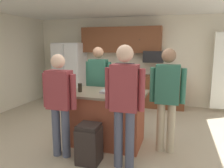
{
  "coord_description": "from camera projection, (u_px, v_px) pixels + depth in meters",
  "views": [
    {
      "loc": [
        1.3,
        -3.83,
        1.79
      ],
      "look_at": [
        0.1,
        0.08,
        1.05
      ],
      "focal_mm": 35.12,
      "sensor_mm": 36.0,
      "label": 1
    }
  ],
  "objects": [
    {
      "name": "person_guest_by_door",
      "position": [
        60.0,
        99.0,
        3.41
      ],
      "size": [
        0.57,
        0.22,
        1.65
      ],
      "rotation": [
        0.0,
        0.0,
        0.89
      ],
      "color": "#4C5166",
      "rests_on": "ground"
    },
    {
      "name": "serving_tray",
      "position": [
        114.0,
        92.0,
        3.84
      ],
      "size": [
        0.44,
        0.3,
        0.04
      ],
      "color": "#B7B7BC",
      "rests_on": "kitchen_island"
    },
    {
      "name": "kitchen_island",
      "position": [
        107.0,
        118.0,
        3.97
      ],
      "size": [
        1.38,
        0.91,
        0.95
      ],
      "color": "#9E4C33",
      "rests_on": "ground"
    },
    {
      "name": "back_wall",
      "position": [
        135.0,
        61.0,
        6.7
      ],
      "size": [
        6.4,
        0.1,
        2.6
      ],
      "primitive_type": "cube",
      "color": "beige",
      "rests_on": "ground"
    },
    {
      "name": "glass_short_whisky",
      "position": [
        80.0,
        88.0,
        3.92
      ],
      "size": [
        0.07,
        0.07,
        0.16
      ],
      "color": "black",
      "rests_on": "kitchen_island"
    },
    {
      "name": "person_guest_left",
      "position": [
        98.0,
        81.0,
        4.69
      ],
      "size": [
        0.57,
        0.23,
        1.74
      ],
      "rotation": [
        0.0,
        0.0,
        -1.03
      ],
      "color": "#4C5166",
      "rests_on": "ground"
    },
    {
      "name": "glass_pilsner",
      "position": [
        123.0,
        86.0,
        4.08
      ],
      "size": [
        0.07,
        0.07,
        0.16
      ],
      "color": "black",
      "rests_on": "kitchen_island"
    },
    {
      "name": "microwave_over_range",
      "position": [
        154.0,
        57.0,
        6.22
      ],
      "size": [
        0.56,
        0.4,
        0.32
      ],
      "primitive_type": "cube",
      "color": "black"
    },
    {
      "name": "mug_ceramic_white",
      "position": [
        136.0,
        90.0,
        3.86
      ],
      "size": [
        0.13,
        0.09,
        0.1
      ],
      "color": "white",
      "rests_on": "kitchen_island"
    },
    {
      "name": "person_elder_center",
      "position": [
        167.0,
        94.0,
        3.55
      ],
      "size": [
        0.57,
        0.23,
        1.73
      ],
      "rotation": [
        0.0,
        0.0,
        3.11
      ],
      "color": "tan",
      "rests_on": "ground"
    },
    {
      "name": "person_host_foreground",
      "position": [
        124.0,
        99.0,
        3.06
      ],
      "size": [
        0.57,
        0.24,
        1.79
      ],
      "rotation": [
        0.0,
        0.0,
        2.18
      ],
      "color": "#4C5166",
      "rests_on": "ground"
    },
    {
      "name": "cabinet_run_lower",
      "position": [
        152.0,
        91.0,
        6.38
      ],
      "size": [
        1.8,
        0.63,
        0.9
      ],
      "color": "brown",
      "rests_on": "ground"
    },
    {
      "name": "floor",
      "position": [
        106.0,
        137.0,
        4.3
      ],
      "size": [
        7.04,
        7.04,
        0.0
      ],
      "primitive_type": "plane",
      "color": "#B7A88E",
      "rests_on": "ground"
    },
    {
      "name": "cabinet_run_upper",
      "position": [
        121.0,
        40.0,
        6.52
      ],
      "size": [
        2.4,
        0.38,
        0.75
      ],
      "color": "brown"
    },
    {
      "name": "refrigerator",
      "position": [
        70.0,
        72.0,
        6.95
      ],
      "size": [
        0.89,
        0.76,
        1.84
      ],
      "color": "white",
      "rests_on": "ground"
    },
    {
      "name": "trash_bin",
      "position": [
        89.0,
        144.0,
        3.33
      ],
      "size": [
        0.34,
        0.34,
        0.61
      ],
      "color": "black",
      "rests_on": "ground"
    },
    {
      "name": "person_guest_right",
      "position": [
        124.0,
        85.0,
        4.61
      ],
      "size": [
        0.57,
        0.22,
        1.65
      ],
      "rotation": [
        0.0,
        0.0,
        -1.71
      ],
      "color": "#4C5166",
      "rests_on": "ground"
    }
  ]
}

